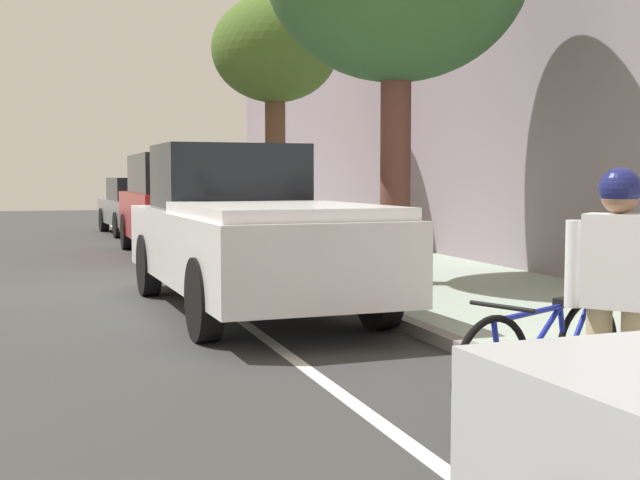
% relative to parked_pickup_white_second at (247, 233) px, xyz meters
% --- Properties ---
extents(ground, '(56.46, 56.46, 0.00)m').
position_rel_parked_pickup_white_second_xyz_m(ground, '(-0.94, 2.41, -0.90)').
color(ground, '#363636').
extents(sidewalk, '(3.40, 35.29, 0.12)m').
position_rel_parked_pickup_white_second_xyz_m(sidewalk, '(3.00, 2.41, -0.84)').
color(sidewalk, '#9FB1A1').
rests_on(sidewalk, ground).
extents(curb_edge, '(0.16, 35.29, 0.12)m').
position_rel_parked_pickup_white_second_xyz_m(curb_edge, '(1.22, 2.41, -0.84)').
color(curb_edge, gray).
rests_on(curb_edge, ground).
extents(lane_stripe_bike_edge, '(0.12, 35.29, 0.01)m').
position_rel_parked_pickup_white_second_xyz_m(lane_stripe_bike_edge, '(-0.25, 2.41, -0.90)').
color(lane_stripe_bike_edge, white).
rests_on(lane_stripe_bike_edge, ground).
extents(building_facade, '(0.50, 35.29, 5.88)m').
position_rel_parked_pickup_white_second_xyz_m(building_facade, '(4.95, 2.41, 2.04)').
color(building_facade, gray).
rests_on(building_facade, ground).
extents(parked_pickup_white_second, '(2.19, 5.38, 1.95)m').
position_rel_parked_pickup_white_second_xyz_m(parked_pickup_white_second, '(0.00, 0.00, 0.00)').
color(parked_pickup_white_second, white).
rests_on(parked_pickup_white_second, ground).
extents(parked_suv_red_mid, '(2.01, 4.72, 1.99)m').
position_rel_parked_pickup_white_second_xyz_m(parked_suv_red_mid, '(0.30, 7.23, 0.13)').
color(parked_suv_red_mid, maroon).
rests_on(parked_suv_red_mid, ground).
extents(parked_sedan_grey_far, '(2.06, 4.51, 1.52)m').
position_rel_parked_pickup_white_second_xyz_m(parked_sedan_grey_far, '(0.23, 13.54, -0.15)').
color(parked_sedan_grey_far, slate).
rests_on(parked_sedan_grey_far, ground).
extents(bicycle_at_curb, '(1.65, 0.76, 0.79)m').
position_rel_parked_pickup_white_second_xyz_m(bicycle_at_curb, '(0.76, -5.02, -0.51)').
color(bicycle_at_curb, black).
rests_on(bicycle_at_curb, ground).
extents(cyclist_with_backpack, '(0.54, 0.55, 1.61)m').
position_rel_parked_pickup_white_second_xyz_m(cyclist_with_backpack, '(0.98, -5.45, 0.07)').
color(cyclist_with_backpack, '#C6B284').
rests_on(cyclist_with_backpack, ground).
extents(street_tree_mid_block, '(2.56, 2.56, 5.06)m').
position_rel_parked_pickup_white_second_xyz_m(street_tree_mid_block, '(2.24, 7.00, 3.12)').
color(street_tree_mid_block, brown).
rests_on(street_tree_mid_block, sidewalk).
extents(fire_hydrant, '(0.22, 0.22, 0.84)m').
position_rel_parked_pickup_white_second_xyz_m(fire_hydrant, '(1.65, 4.46, -0.36)').
color(fire_hydrant, red).
rests_on(fire_hydrant, sidewalk).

